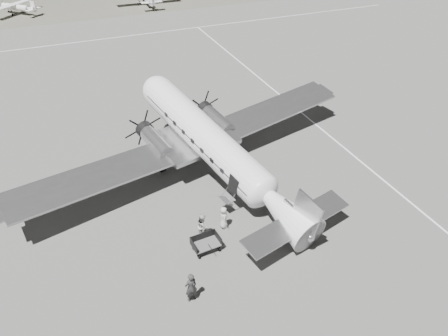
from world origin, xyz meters
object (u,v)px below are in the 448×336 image
(ramp_agent, at_px, (203,226))
(dc3_airliner, at_px, (213,147))
(baggage_cart_near, at_px, (206,244))
(ground_crew, at_px, (191,287))
(light_plane_left, at_px, (17,8))
(passenger, at_px, (224,217))

(ramp_agent, bearing_deg, dc3_airliner, -6.03)
(baggage_cart_near, xyz_separation_m, ground_crew, (-2.05, -3.20, 0.48))
(light_plane_left, xyz_separation_m, ramp_agent, (9.52, -59.63, -0.03))
(light_plane_left, bearing_deg, dc3_airliner, -120.99)
(baggage_cart_near, xyz_separation_m, passenger, (1.82, 1.55, 0.30))
(ground_crew, bearing_deg, passenger, -139.89)
(light_plane_left, bearing_deg, ground_crew, -127.62)
(ground_crew, bearing_deg, dc3_airliner, -128.33)
(ground_crew, height_order, ramp_agent, ground_crew)
(dc3_airliner, xyz_separation_m, light_plane_left, (-12.51, 53.94, -1.84))
(passenger, bearing_deg, ground_crew, 153.43)
(ground_crew, bearing_deg, ramp_agent, -128.29)
(ground_crew, relative_size, ramp_agent, 1.09)
(dc3_airliner, relative_size, ramp_agent, 16.10)
(baggage_cart_near, bearing_deg, ramp_agent, 73.69)
(light_plane_left, distance_m, passenger, 60.32)
(light_plane_left, bearing_deg, baggage_cart_near, -125.39)
(dc3_airliner, relative_size, passenger, 18.13)
(ground_crew, xyz_separation_m, passenger, (3.88, 4.75, -0.18))
(ramp_agent, bearing_deg, ground_crew, 174.05)
(ramp_agent, bearing_deg, baggage_cart_near, -170.21)
(dc3_airliner, distance_m, passenger, 5.88)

